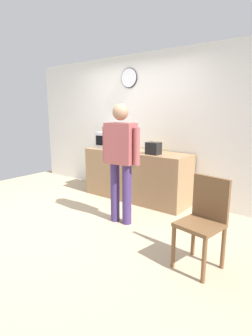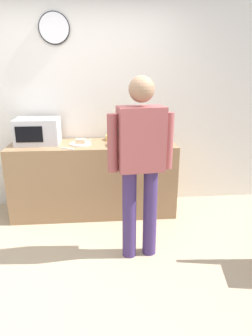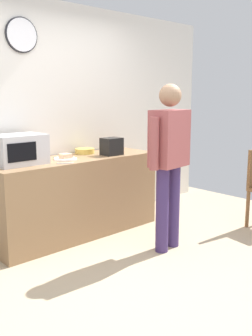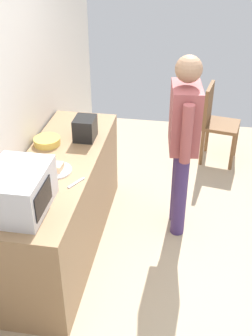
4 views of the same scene
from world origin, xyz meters
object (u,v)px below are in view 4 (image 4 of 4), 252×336
at_px(sandwich_plate, 56,169).
at_px(toaster, 85,128).
at_px(microwave, 19,190).
at_px(person_standing, 183,135).
at_px(spoon_utensil, 76,183).
at_px(fork_utensil, 34,166).
at_px(wooden_chair, 216,120).
at_px(salad_bowl, 47,141).

relative_size(sandwich_plate, toaster, 1.13).
distance_m(microwave, toaster, 1.09).
distance_m(toaster, person_standing, 0.87).
bearing_deg(spoon_utensil, microwave, 141.46).
height_order(fork_utensil, person_standing, person_standing).
relative_size(fork_utensil, wooden_chair, 0.18).
bearing_deg(salad_bowl, toaster, -62.19).
bearing_deg(wooden_chair, microwave, 150.29).
relative_size(microwave, sandwich_plate, 2.02).
relative_size(microwave, wooden_chair, 0.53).
relative_size(sandwich_plate, wooden_chair, 0.26).
bearing_deg(salad_bowl, person_standing, -81.81).
xyz_separation_m(salad_bowl, wooden_chair, (1.53, -1.52, -0.39)).
relative_size(salad_bowl, spoon_utensil, 1.36).
bearing_deg(microwave, wooden_chair, -29.71).
bearing_deg(person_standing, microwave, 135.98).
distance_m(toaster, wooden_chair, 1.89).
bearing_deg(sandwich_plate, fork_utensil, 78.23).
bearing_deg(sandwich_plate, microwave, 170.15).
relative_size(fork_utensil, spoon_utensil, 1.00).
xyz_separation_m(toaster, spoon_utensil, (-0.71, -0.11, -0.10)).
bearing_deg(toaster, spoon_utensil, -171.44).
relative_size(salad_bowl, fork_utensil, 1.36).
bearing_deg(sandwich_plate, salad_bowl, 26.95).
distance_m(salad_bowl, wooden_chair, 2.20).
height_order(sandwich_plate, wooden_chair, sandwich_plate).
xyz_separation_m(fork_utensil, wooden_chair, (1.91, -1.51, -0.37)).
bearing_deg(wooden_chair, salad_bowl, 135.22).
distance_m(microwave, person_standing, 1.51).
bearing_deg(spoon_utensil, salad_bowl, 36.64).
xyz_separation_m(microwave, fork_utensil, (0.54, 0.11, -0.15)).
height_order(salad_bowl, wooden_chair, salad_bowl).
bearing_deg(toaster, microwave, 170.46).
bearing_deg(salad_bowl, sandwich_plate, -153.05).
relative_size(spoon_utensil, person_standing, 0.10).
bearing_deg(spoon_utensil, sandwich_plate, 55.27).
height_order(toaster, wooden_chair, toaster).
bearing_deg(sandwich_plate, wooden_chair, -33.94).
bearing_deg(microwave, fork_utensil, 11.22).
xyz_separation_m(microwave, wooden_chair, (2.45, -1.40, -0.51)).
height_order(toaster, person_standing, person_standing).
bearing_deg(salad_bowl, microwave, -172.32).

